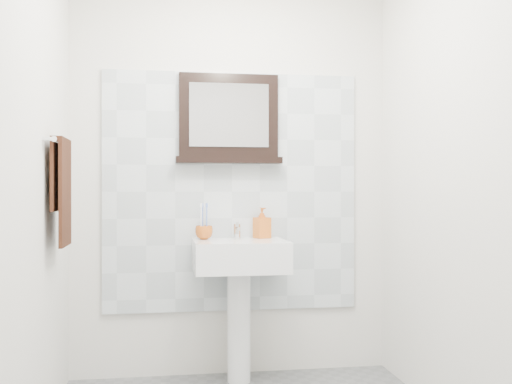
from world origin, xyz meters
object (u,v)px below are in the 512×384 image
pedestal_sink (240,271)px  toothbrush_cup (204,233)px  hand_towel (62,183)px  framed_mirror (229,121)px  soap_dispenser (262,223)px

pedestal_sink → toothbrush_cup: 0.32m
pedestal_sink → hand_towel: hand_towel is taller
pedestal_sink → framed_mirror: size_ratio=1.46×
soap_dispenser → framed_mirror: framed_mirror is taller
soap_dispenser → framed_mirror: (-0.20, 0.04, 0.64)m
toothbrush_cup → soap_dispenser: (0.36, 0.04, 0.05)m
pedestal_sink → soap_dispenser: bearing=42.0°
toothbrush_cup → framed_mirror: (0.16, 0.09, 0.69)m
pedestal_sink → toothbrush_cup: bearing=154.3°
pedestal_sink → toothbrush_cup: pedestal_sink is taller
pedestal_sink → soap_dispenser: size_ratio=5.02×
pedestal_sink → toothbrush_cup: size_ratio=9.09×
soap_dispenser → framed_mirror: bearing=144.5°
hand_towel → soap_dispenser: bearing=25.0°
pedestal_sink → framed_mirror: framed_mirror is taller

